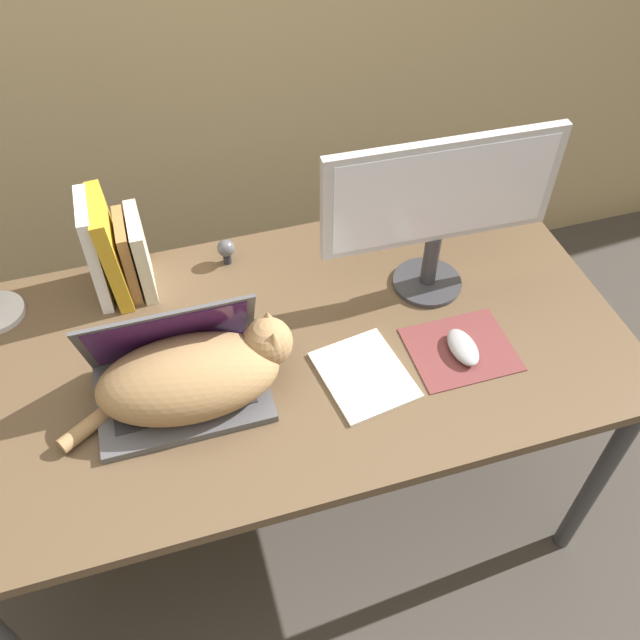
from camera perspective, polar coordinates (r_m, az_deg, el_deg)
name	(u,v)px	position (r m, az deg, el deg)	size (l,w,h in m)	color
ground_plane	(336,631)	(1.94, 1.32, -24.69)	(12.00, 12.00, 0.00)	#3D3833
desk	(289,363)	(1.53, -2.60, -3.66)	(1.48, 0.77, 0.72)	brown
laptop	(179,375)	(1.40, -11.80, -4.56)	(0.34, 0.24, 0.23)	#4C4C51
cat	(196,375)	(1.35, -10.42, -4.57)	(0.49, 0.21, 0.16)	#99754C
external_monitor	(440,205)	(1.47, 10.05, 9.55)	(0.52, 0.16, 0.39)	#333338
mousepad	(461,349)	(1.50, 11.76, -2.43)	(0.22, 0.19, 0.00)	brown
computer_mouse	(463,347)	(1.48, 11.94, -2.25)	(0.06, 0.11, 0.03)	#99999E
book_row	(116,251)	(1.59, -16.84, 5.55)	(0.13, 0.17, 0.26)	white
notepad	(364,375)	(1.42, 3.75, -4.63)	(0.20, 0.23, 0.01)	silver
webcam	(226,249)	(1.65, -7.91, 5.92)	(0.04, 0.04, 0.07)	#232328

